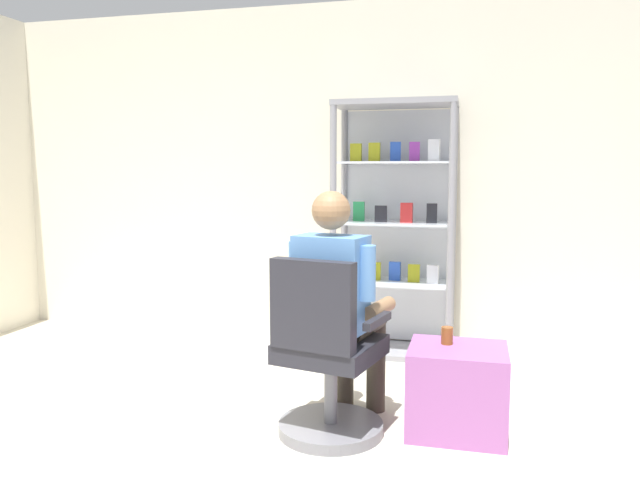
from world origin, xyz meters
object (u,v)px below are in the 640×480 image
(display_cabinet_main, at_px, (395,227))
(seated_shopkeeper, at_px, (340,298))
(storage_crate, at_px, (457,390))
(tea_glass, at_px, (447,336))
(office_chair, at_px, (326,364))

(display_cabinet_main, distance_m, seated_shopkeeper, 1.51)
(display_cabinet_main, relative_size, storage_crate, 3.72)
(storage_crate, height_order, tea_glass, tea_glass)
(office_chair, distance_m, storage_crate, 0.72)
(seated_shopkeeper, xyz_separation_m, storage_crate, (0.63, 0.07, -0.48))
(office_chair, bearing_deg, display_cabinet_main, 84.98)
(tea_glass, bearing_deg, display_cabinet_main, 108.57)
(display_cabinet_main, height_order, seated_shopkeeper, display_cabinet_main)
(display_cabinet_main, height_order, tea_glass, display_cabinet_main)
(display_cabinet_main, height_order, office_chair, display_cabinet_main)
(office_chair, height_order, seated_shopkeeper, seated_shopkeeper)
(seated_shopkeeper, bearing_deg, office_chair, -102.43)
(office_chair, xyz_separation_m, tea_glass, (0.60, 0.29, 0.12))
(display_cabinet_main, bearing_deg, tea_glass, -71.43)
(display_cabinet_main, bearing_deg, office_chair, -95.02)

